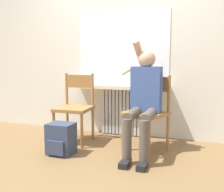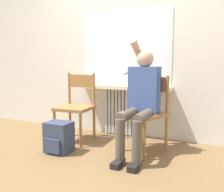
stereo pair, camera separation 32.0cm
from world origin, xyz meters
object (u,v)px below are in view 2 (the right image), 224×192
Objects in this scene: chair_left at (76,106)px; person at (141,97)px; cat at (144,74)px; chair_right at (146,112)px; backpack at (59,137)px.

person is at bearing -10.90° from chair_left.
cat reaches higher than chair_left.
person reaches higher than chair_right.
person is 0.59m from cat.
person is at bearing 20.89° from backpack.
cat is at bearing 104.61° from person.
backpack is (-0.89, -0.34, -0.49)m from person.
person is 1.07m from backpack.
person reaches higher than backpack.
chair_left is at bearing 171.90° from person.
chair_right is 1.85× the size of cat.
chair_left is 0.68× the size of person.
cat reaches higher than chair_right.
cat reaches higher than backpack.
chair_right is at bearing 27.42° from backpack.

